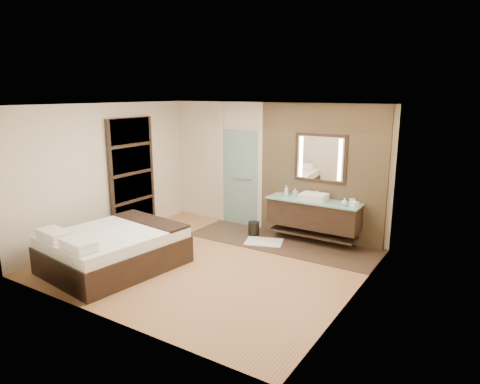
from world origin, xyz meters
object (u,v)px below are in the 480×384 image
Objects in this scene: vanity at (313,214)px; waste_bin at (254,229)px; mirror_unit at (320,158)px; bed at (114,249)px.

waste_bin is (-1.20, -0.25, -0.44)m from vanity.
mirror_unit is (0.00, 0.24, 1.07)m from vanity.
vanity reaches higher than bed.
bed is at bearing -126.39° from mirror_unit.
waste_bin is at bearing 74.37° from bed.
waste_bin is (1.15, 2.70, -0.19)m from bed.
mirror_unit is 0.47× the size of bed.
vanity is at bearing 11.69° from waste_bin.
mirror_unit is at bearing 22.08° from waste_bin.
bed is (-2.35, -2.94, -0.25)m from vanity.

